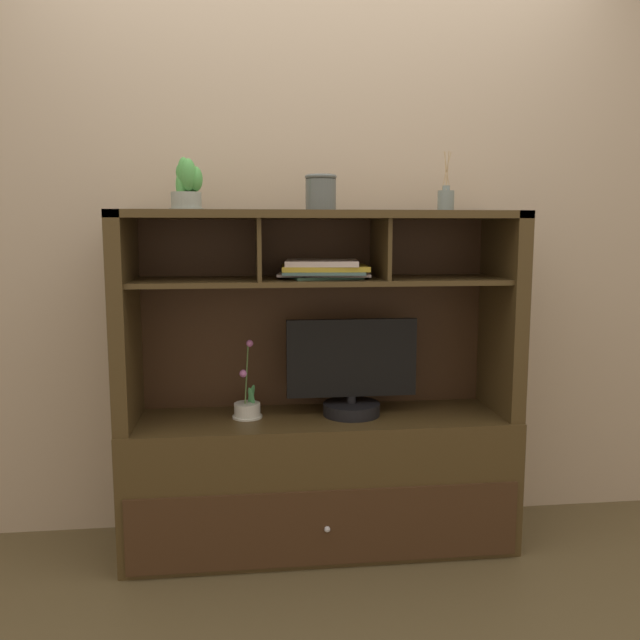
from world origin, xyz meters
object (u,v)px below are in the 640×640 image
Objects in this scene: magazine_stack_left at (323,269)px; potted_succulent at (187,186)px; media_console at (320,442)px; diffuser_bottle at (446,200)px; ceramic_vase at (321,193)px; tv_monitor at (351,374)px; potted_orchid at (247,407)px.

potted_succulent reaches higher than magazine_stack_left.
potted_succulent reaches higher than media_console.
potted_succulent is (-1.03, -0.04, 0.05)m from diffuser_bottle.
potted_succulent is 1.42× the size of ceramic_vase.
magazine_stack_left is 1.63× the size of diffuser_bottle.
magazine_stack_left is (-0.12, -0.00, 0.43)m from tv_monitor.
magazine_stack_left is 0.57m from diffuser_bottle.
diffuser_bottle is (0.81, 0.01, 0.84)m from potted_orchid.
potted_orchid is at bearing -179.50° from diffuser_bottle.
media_console is at bearing -178.85° from diffuser_bottle.
magazine_stack_left is (0.31, -0.01, 0.56)m from potted_orchid.
diffuser_bottle reaches higher than magazine_stack_left.
diffuser_bottle is at bearing 4.87° from ceramic_vase.
ceramic_vase is (0.51, -0.00, -0.02)m from potted_succulent.
tv_monitor is at bearing 2.11° from magazine_stack_left.
ceramic_vase is at bearing -118.13° from magazine_stack_left.
media_console is 4.08× the size of magazine_stack_left.
tv_monitor is 0.99m from potted_succulent.
potted_orchid is 2.30× the size of ceramic_vase.
tv_monitor is 0.81m from diffuser_bottle.
diffuser_bottle is 0.52m from ceramic_vase.
ceramic_vase is (-0.01, -0.03, 0.30)m from magazine_stack_left.
tv_monitor is 2.71× the size of potted_succulent.
media_console is 1.12m from diffuser_bottle.
ceramic_vase is at bearing -90.00° from media_console.
potted_orchid is 0.82× the size of magazine_stack_left.
ceramic_vase reaches higher than tv_monitor.
media_console is at bearing 3.65° from potted_succulent.
diffuser_bottle is 1.72× the size of ceramic_vase.
potted_orchid is at bearing 179.36° from media_console.
diffuser_bottle reaches higher than potted_succulent.
ceramic_vase is at bearing -167.26° from tv_monitor.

